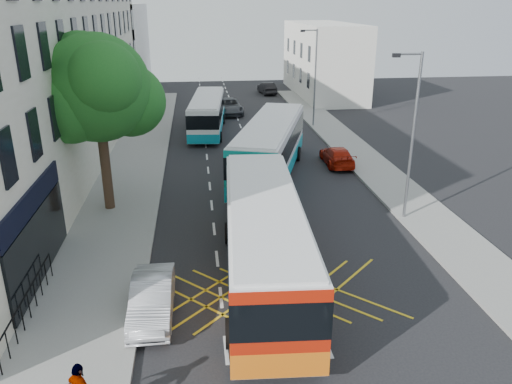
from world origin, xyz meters
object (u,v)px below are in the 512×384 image
object	(u,v)px
lamp_far	(314,73)
street_tree	(97,89)
bus_far	(207,113)
lamp_near	(412,129)
red_hatchback	(337,156)
distant_car_grey	(229,106)
distant_car_dark	(267,88)
bus_near	(264,239)
bus_mid	(270,147)
parked_car_silver	(152,298)

from	to	relation	value
lamp_far	street_tree	bearing A→B (deg)	-130.81
lamp_far	bus_far	size ratio (longest dim) A/B	0.75
lamp_near	red_hatchback	size ratio (longest dim) A/B	1.91
bus_far	distant_car_grey	distance (m)	7.35
street_tree	distant_car_dark	distance (m)	36.88
red_hatchback	distant_car_dark	bearing A→B (deg)	-86.77
lamp_far	bus_far	bearing A→B (deg)	-175.89
distant_car_grey	bus_far	bearing A→B (deg)	-112.06
lamp_near	bus_near	xyz separation A→B (m)	(-7.65, -4.93, -2.84)
bus_far	distant_car_dark	size ratio (longest dim) A/B	2.62
bus_mid	street_tree	bearing A→B (deg)	-135.28
distant_car_grey	bus_mid	bearing A→B (deg)	-90.20
bus_far	parked_car_silver	xyz separation A→B (m)	(-2.70, -26.15, -0.89)
lamp_near	bus_near	distance (m)	9.53
bus_near	parked_car_silver	xyz separation A→B (m)	(-4.15, -1.87, -1.12)
parked_car_silver	distant_car_dark	xyz separation A→B (m)	(10.22, 43.76, 0.01)
street_tree	distant_car_grey	bearing A→B (deg)	71.36
bus_mid	red_hatchback	bearing A→B (deg)	36.19
distant_car_dark	distant_car_grey	bearing A→B (deg)	56.51
street_tree	bus_far	size ratio (longest dim) A/B	0.83
bus_near	bus_far	bearing A→B (deg)	96.84
lamp_near	bus_mid	distance (m)	9.83
lamp_near	red_hatchback	bearing A→B (deg)	94.98
bus_mid	distant_car_dark	bearing A→B (deg)	100.14
bus_mid	distant_car_dark	xyz separation A→B (m)	(3.99, 29.37, -1.13)
lamp_far	bus_near	xyz separation A→B (m)	(-7.65, -24.93, -2.84)
lamp_far	distant_car_dark	xyz separation A→B (m)	(-1.57, 16.97, -3.95)
lamp_near	lamp_far	xyz separation A→B (m)	(0.00, 20.00, 0.00)
bus_near	bus_mid	world-z (taller)	bus_mid
street_tree	lamp_far	bearing A→B (deg)	49.19
bus_near	parked_car_silver	size ratio (longest dim) A/B	3.02
distant_car_dark	lamp_near	bearing A→B (deg)	85.21
bus_near	distant_car_dark	xyz separation A→B (m)	(6.08, 41.90, -1.11)
lamp_near	bus_far	size ratio (longest dim) A/B	0.75
bus_far	parked_car_silver	bearing A→B (deg)	-90.39
lamp_near	bus_mid	world-z (taller)	lamp_near
lamp_near	distant_car_grey	size ratio (longest dim) A/B	1.54
parked_car_silver	lamp_near	bearing A→B (deg)	30.41
distant_car_grey	distant_car_dark	xyz separation A→B (m)	(5.26, 10.67, -0.05)
lamp_far	lamp_near	bearing A→B (deg)	-90.00
bus_mid	parked_car_silver	world-z (taller)	bus_mid
bus_mid	parked_car_silver	distance (m)	15.72
parked_car_silver	distant_car_dark	distance (m)	44.94
distant_car_grey	parked_car_silver	bearing A→B (deg)	-102.61
lamp_far	red_hatchback	bearing A→B (deg)	-94.22
lamp_far	bus_near	bearing A→B (deg)	-107.06
bus_mid	distant_car_grey	size ratio (longest dim) A/B	2.39
bus_mid	parked_car_silver	xyz separation A→B (m)	(-6.23, -14.39, -1.14)
lamp_near	parked_car_silver	bearing A→B (deg)	-150.04
bus_mid	bus_near	bearing A→B (deg)	-81.58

